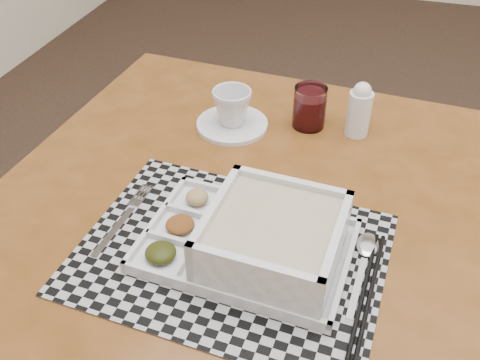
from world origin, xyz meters
name	(u,v)px	position (x,y,z in m)	size (l,w,h in m)	color
dining_table	(256,234)	(-0.77, -0.62, 0.63)	(0.99, 0.99, 0.70)	#51300E
placemat	(231,253)	(-0.77, -0.75, 0.70)	(0.47, 0.35, 0.00)	#96969D
serving_tray	(264,242)	(-0.72, -0.74, 0.74)	(0.33, 0.24, 0.09)	silver
fork	(124,217)	(-0.97, -0.72, 0.71)	(0.03, 0.19, 0.00)	silver
spoon	(366,251)	(-0.57, -0.68, 0.71)	(0.04, 0.18, 0.01)	silver
chopsticks	(367,291)	(-0.56, -0.77, 0.71)	(0.03, 0.24, 0.01)	black
saucer	(232,125)	(-0.88, -0.40, 0.71)	(0.15, 0.15, 0.01)	silver
cup	(232,107)	(-0.88, -0.40, 0.75)	(0.08, 0.08, 0.08)	silver
juice_glass	(309,109)	(-0.73, -0.35, 0.74)	(0.07, 0.07, 0.09)	white
creamer_bottle	(359,110)	(-0.63, -0.35, 0.76)	(0.05, 0.05, 0.12)	silver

